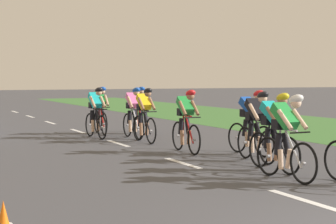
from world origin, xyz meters
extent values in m
cube|color=#3D7033|center=(8.49, 14.00, 0.00)|extent=(7.00, 60.00, 0.01)
cube|color=white|center=(0.00, 2.06, 0.00)|extent=(0.14, 1.60, 0.01)
cube|color=white|center=(0.00, 6.06, 0.00)|extent=(0.14, 1.60, 0.01)
cube|color=white|center=(0.00, 10.06, 0.00)|extent=(0.14, 1.60, 0.01)
cube|color=white|center=(0.00, 14.06, 0.00)|extent=(0.14, 1.60, 0.01)
cube|color=white|center=(0.00, 18.06, 0.00)|extent=(0.14, 1.60, 0.01)
cube|color=white|center=(0.00, 22.06, 0.00)|extent=(0.14, 1.60, 0.01)
cube|color=white|center=(0.00, 26.06, 0.00)|extent=(0.14, 1.60, 0.01)
torus|color=black|center=(0.78, 3.03, 0.36)|extent=(0.06, 0.72, 0.72)
cylinder|color=#99999E|center=(0.78, 3.03, 0.36)|extent=(0.06, 0.06, 0.06)
torus|color=black|center=(0.76, 4.03, 0.36)|extent=(0.06, 0.72, 0.72)
cylinder|color=#99999E|center=(0.76, 4.03, 0.36)|extent=(0.06, 0.06, 0.06)
cylinder|color=silver|center=(0.77, 3.48, 0.90)|extent=(0.04, 0.55, 0.04)
cylinder|color=silver|center=(0.77, 3.30, 0.58)|extent=(0.05, 0.48, 0.63)
cylinder|color=silver|center=(0.77, 3.68, 0.60)|extent=(0.04, 0.04, 0.65)
cylinder|color=black|center=(0.77, 3.13, 0.88)|extent=(0.42, 0.03, 0.03)
cube|color=black|center=(0.77, 3.68, 0.94)|extent=(0.10, 0.22, 0.05)
cube|color=green|center=(0.77, 3.55, 1.14)|extent=(0.29, 0.54, 0.47)
cube|color=black|center=(0.77, 3.67, 0.98)|extent=(0.28, 0.20, 0.18)
cylinder|color=black|center=(0.86, 3.62, 0.64)|extent=(0.11, 0.22, 0.40)
cylinder|color=beige|center=(0.86, 3.54, 0.37)|extent=(0.09, 0.16, 0.36)
cylinder|color=black|center=(0.68, 3.61, 0.64)|extent=(0.11, 0.17, 0.40)
cylinder|color=beige|center=(0.68, 3.53, 0.37)|extent=(0.09, 0.12, 0.36)
cylinder|color=beige|center=(0.93, 3.34, 1.09)|extent=(0.08, 0.40, 0.35)
cylinder|color=beige|center=(0.61, 3.33, 1.09)|extent=(0.08, 0.40, 0.35)
sphere|color=beige|center=(0.77, 3.25, 1.38)|extent=(0.19, 0.19, 0.19)
ellipsoid|color=white|center=(0.77, 3.24, 1.45)|extent=(0.23, 0.32, 0.24)
torus|color=black|center=(1.14, 3.91, 0.36)|extent=(0.05, 0.72, 0.72)
cylinder|color=#99999E|center=(1.14, 3.91, 0.36)|extent=(0.06, 0.06, 0.06)
torus|color=black|center=(1.15, 4.91, 0.36)|extent=(0.05, 0.72, 0.72)
cylinder|color=#99999E|center=(1.15, 4.91, 0.36)|extent=(0.06, 0.06, 0.06)
cylinder|color=black|center=(1.15, 4.36, 0.90)|extent=(0.04, 0.55, 0.04)
cylinder|color=black|center=(1.14, 4.19, 0.58)|extent=(0.05, 0.48, 0.63)
cylinder|color=black|center=(1.15, 4.56, 0.60)|extent=(0.04, 0.04, 0.65)
cylinder|color=black|center=(1.14, 4.01, 0.88)|extent=(0.42, 0.03, 0.03)
cube|color=black|center=(1.15, 4.56, 0.94)|extent=(0.10, 0.22, 0.05)
cube|color=#19B2B7|center=(1.15, 4.44, 1.14)|extent=(0.29, 0.56, 0.44)
cube|color=black|center=(1.15, 4.55, 0.98)|extent=(0.28, 0.20, 0.18)
cylinder|color=black|center=(1.24, 4.50, 0.64)|extent=(0.11, 0.22, 0.40)
cylinder|color=#9E7051|center=(1.24, 4.42, 0.37)|extent=(0.09, 0.15, 0.36)
cylinder|color=black|center=(1.06, 4.50, 0.64)|extent=(0.11, 0.17, 0.40)
cylinder|color=#9E7051|center=(1.06, 4.42, 0.37)|extent=(0.09, 0.12, 0.36)
cylinder|color=#9E7051|center=(1.30, 4.22, 1.09)|extent=(0.08, 0.40, 0.35)
cylinder|color=#9E7051|center=(0.98, 4.22, 1.09)|extent=(0.08, 0.40, 0.35)
sphere|color=#9E7051|center=(1.14, 4.14, 1.38)|extent=(0.19, 0.19, 0.19)
ellipsoid|color=yellow|center=(1.14, 4.13, 1.45)|extent=(0.23, 0.32, 0.24)
torus|color=black|center=(1.50, 5.11, 0.36)|extent=(0.11, 0.73, 0.72)
cylinder|color=#99999E|center=(1.50, 5.11, 0.36)|extent=(0.07, 0.07, 0.06)
torus|color=black|center=(1.59, 6.10, 0.36)|extent=(0.11, 0.73, 0.72)
cylinder|color=#99999E|center=(1.59, 6.10, 0.36)|extent=(0.07, 0.07, 0.06)
cylinder|color=black|center=(1.54, 5.55, 0.90)|extent=(0.09, 0.55, 0.04)
cylinder|color=black|center=(1.52, 5.38, 0.58)|extent=(0.08, 0.48, 0.63)
cylinder|color=black|center=(1.55, 5.75, 0.60)|extent=(0.04, 0.04, 0.65)
cylinder|color=black|center=(1.50, 5.21, 0.88)|extent=(0.42, 0.07, 0.03)
cube|color=black|center=(1.55, 5.75, 0.94)|extent=(0.12, 0.23, 0.05)
cube|color=black|center=(1.54, 5.63, 1.14)|extent=(0.33, 0.57, 0.46)
cube|color=black|center=(1.55, 5.74, 0.98)|extent=(0.30, 0.22, 0.18)
cylinder|color=black|center=(1.64, 5.69, 0.64)|extent=(0.13, 0.23, 0.40)
cylinder|color=beige|center=(1.63, 5.61, 0.37)|extent=(0.10, 0.16, 0.36)
cylinder|color=black|center=(1.46, 5.70, 0.64)|extent=(0.12, 0.18, 0.40)
cylinder|color=beige|center=(1.45, 5.62, 0.37)|extent=(0.10, 0.13, 0.36)
cylinder|color=beige|center=(1.68, 5.40, 1.09)|extent=(0.11, 0.41, 0.35)
cylinder|color=beige|center=(1.36, 5.43, 1.09)|extent=(0.11, 0.41, 0.35)
sphere|color=beige|center=(1.52, 5.33, 1.38)|extent=(0.19, 0.19, 0.19)
ellipsoid|color=black|center=(1.52, 5.32, 1.45)|extent=(0.26, 0.33, 0.24)
torus|color=black|center=(2.08, 6.07, 0.36)|extent=(0.11, 0.72, 0.72)
cylinder|color=#99999E|center=(2.08, 6.07, 0.36)|extent=(0.07, 0.07, 0.06)
torus|color=black|center=(1.98, 7.06, 0.36)|extent=(0.11, 0.72, 0.72)
cylinder|color=#99999E|center=(1.98, 7.06, 0.36)|extent=(0.07, 0.07, 0.06)
cylinder|color=black|center=(2.03, 6.52, 0.90)|extent=(0.09, 0.55, 0.04)
cylinder|color=black|center=(2.05, 6.34, 0.58)|extent=(0.09, 0.48, 0.63)
cylinder|color=black|center=(2.01, 6.72, 0.60)|extent=(0.04, 0.04, 0.65)
cylinder|color=black|center=(2.07, 6.17, 0.88)|extent=(0.42, 0.07, 0.03)
cube|color=black|center=(2.01, 6.72, 0.94)|extent=(0.12, 0.23, 0.05)
cube|color=blue|center=(2.03, 6.59, 1.14)|extent=(0.33, 0.57, 0.45)
cube|color=black|center=(2.01, 6.71, 0.98)|extent=(0.30, 0.23, 0.18)
cylinder|color=black|center=(2.11, 6.67, 0.64)|extent=(0.13, 0.23, 0.40)
cylinder|color=tan|center=(2.12, 6.59, 0.37)|extent=(0.10, 0.16, 0.36)
cylinder|color=black|center=(1.93, 6.65, 0.64)|extent=(0.13, 0.18, 0.40)
cylinder|color=tan|center=(1.94, 6.57, 0.37)|extent=(0.10, 0.13, 0.36)
cylinder|color=tan|center=(2.21, 6.39, 1.09)|extent=(0.11, 0.41, 0.35)
cylinder|color=tan|center=(1.89, 6.36, 1.09)|extent=(0.11, 0.41, 0.35)
sphere|color=tan|center=(2.05, 6.29, 1.38)|extent=(0.19, 0.19, 0.19)
ellipsoid|color=red|center=(2.06, 6.28, 1.45)|extent=(0.26, 0.34, 0.24)
torus|color=black|center=(0.79, 7.06, 0.36)|extent=(0.09, 0.73, 0.72)
cylinder|color=#99999E|center=(0.79, 7.06, 0.36)|extent=(0.06, 0.06, 0.06)
torus|color=black|center=(0.86, 8.06, 0.36)|extent=(0.09, 0.73, 0.72)
cylinder|color=#99999E|center=(0.86, 8.06, 0.36)|extent=(0.06, 0.06, 0.06)
cylinder|color=#B21919|center=(0.82, 7.51, 0.90)|extent=(0.07, 0.55, 0.04)
cylinder|color=#B21919|center=(0.81, 7.33, 0.58)|extent=(0.07, 0.48, 0.63)
cylinder|color=#B21919|center=(0.84, 7.71, 0.60)|extent=(0.04, 0.04, 0.65)
cylinder|color=black|center=(0.80, 7.16, 0.88)|extent=(0.42, 0.06, 0.03)
cube|color=black|center=(0.84, 7.71, 0.94)|extent=(0.11, 0.23, 0.05)
cube|color=green|center=(0.83, 7.58, 1.14)|extent=(0.32, 0.57, 0.45)
cube|color=black|center=(0.84, 7.70, 0.98)|extent=(0.29, 0.22, 0.18)
cylinder|color=black|center=(0.92, 7.64, 0.64)|extent=(0.12, 0.23, 0.40)
cylinder|color=#9E7051|center=(0.92, 7.56, 0.37)|extent=(0.10, 0.16, 0.36)
cylinder|color=black|center=(0.74, 7.65, 0.64)|extent=(0.12, 0.18, 0.40)
cylinder|color=#9E7051|center=(0.74, 7.57, 0.37)|extent=(0.10, 0.13, 0.36)
cylinder|color=#9E7051|center=(0.97, 7.36, 1.09)|extent=(0.10, 0.41, 0.35)
cylinder|color=#9E7051|center=(0.65, 7.38, 1.09)|extent=(0.10, 0.41, 0.35)
sphere|color=#9E7051|center=(0.81, 7.28, 1.38)|extent=(0.19, 0.19, 0.19)
ellipsoid|color=red|center=(0.81, 7.27, 1.45)|extent=(0.25, 0.33, 0.24)
torus|color=black|center=(0.76, 9.54, 0.36)|extent=(0.06, 0.72, 0.72)
cylinder|color=#99999E|center=(0.76, 9.54, 0.36)|extent=(0.06, 0.06, 0.06)
torus|color=black|center=(0.78, 10.54, 0.36)|extent=(0.06, 0.72, 0.72)
cylinder|color=#99999E|center=(0.78, 10.54, 0.36)|extent=(0.06, 0.06, 0.06)
cylinder|color=black|center=(0.77, 9.99, 0.90)|extent=(0.04, 0.55, 0.04)
cylinder|color=black|center=(0.77, 9.81, 0.58)|extent=(0.05, 0.48, 0.63)
cylinder|color=black|center=(0.77, 10.19, 0.60)|extent=(0.04, 0.04, 0.65)
cylinder|color=black|center=(0.76, 9.64, 0.88)|extent=(0.42, 0.03, 0.03)
cube|color=black|center=(0.77, 10.19, 0.94)|extent=(0.10, 0.22, 0.05)
cube|color=yellow|center=(0.77, 10.06, 1.14)|extent=(0.29, 0.55, 0.45)
cube|color=black|center=(0.77, 10.18, 0.98)|extent=(0.28, 0.20, 0.18)
cylinder|color=black|center=(0.86, 10.13, 0.64)|extent=(0.11, 0.22, 0.40)
cylinder|color=#9E7051|center=(0.86, 10.05, 0.37)|extent=(0.09, 0.16, 0.36)
cylinder|color=black|center=(0.68, 10.13, 0.64)|extent=(0.11, 0.17, 0.40)
cylinder|color=#9E7051|center=(0.68, 10.05, 0.37)|extent=(0.09, 0.12, 0.36)
cylinder|color=#9E7051|center=(0.93, 9.85, 1.09)|extent=(0.08, 0.40, 0.35)
cylinder|color=#9E7051|center=(0.61, 9.85, 1.09)|extent=(0.08, 0.40, 0.35)
sphere|color=#9E7051|center=(0.77, 9.76, 1.38)|extent=(0.19, 0.19, 0.19)
ellipsoid|color=black|center=(0.77, 9.75, 1.45)|extent=(0.23, 0.32, 0.24)
torus|color=black|center=(0.84, 10.59, 0.36)|extent=(0.06, 0.72, 0.72)
cylinder|color=#99999E|center=(0.84, 10.59, 0.36)|extent=(0.06, 0.06, 0.06)
torus|color=black|center=(0.86, 11.59, 0.36)|extent=(0.06, 0.72, 0.72)
cylinder|color=#99999E|center=(0.86, 11.59, 0.36)|extent=(0.06, 0.06, 0.06)
cylinder|color=white|center=(0.85, 11.04, 0.90)|extent=(0.05, 0.55, 0.04)
cylinder|color=white|center=(0.84, 10.86, 0.58)|extent=(0.05, 0.48, 0.63)
cylinder|color=white|center=(0.85, 11.24, 0.60)|extent=(0.04, 0.04, 0.65)
cylinder|color=black|center=(0.84, 10.69, 0.88)|extent=(0.42, 0.04, 0.03)
cube|color=black|center=(0.85, 11.24, 0.94)|extent=(0.10, 0.22, 0.05)
cube|color=pink|center=(0.85, 11.11, 1.14)|extent=(0.29, 0.55, 0.46)
cube|color=black|center=(0.85, 11.23, 0.98)|extent=(0.28, 0.20, 0.18)
cylinder|color=black|center=(0.94, 11.18, 0.64)|extent=(0.11, 0.23, 0.40)
cylinder|color=tan|center=(0.94, 11.10, 0.37)|extent=(0.09, 0.16, 0.36)
cylinder|color=black|center=(0.76, 11.18, 0.64)|extent=(0.11, 0.17, 0.40)
cylinder|color=tan|center=(0.76, 11.10, 0.37)|extent=(0.09, 0.12, 0.36)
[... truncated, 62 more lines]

